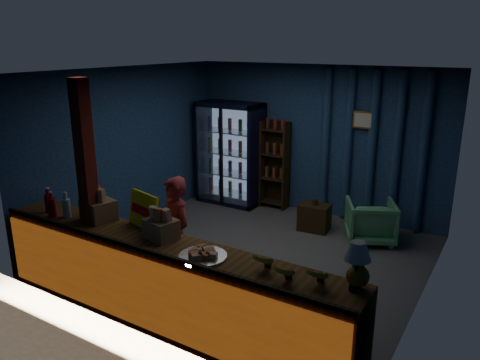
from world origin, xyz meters
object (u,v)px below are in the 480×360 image
at_px(shopkeeper, 176,236).
at_px(green_chair, 370,221).
at_px(pastry_tray, 203,255).
at_px(table_lamp, 358,253).

relative_size(shopkeeper, green_chair, 2.03).
height_order(pastry_tray, table_lamp, table_lamp).
bearing_deg(table_lamp, green_chair, 103.58).
relative_size(pastry_tray, table_lamp, 1.07).
bearing_deg(pastry_tray, table_lamp, 6.52).
bearing_deg(shopkeeper, table_lamp, 10.10).
bearing_deg(green_chair, table_lamp, 77.25).
distance_m(pastry_tray, table_lamp, 1.50).
xyz_separation_m(shopkeeper, green_chair, (1.58, 2.72, -0.40)).
relative_size(green_chair, pastry_tray, 1.50).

